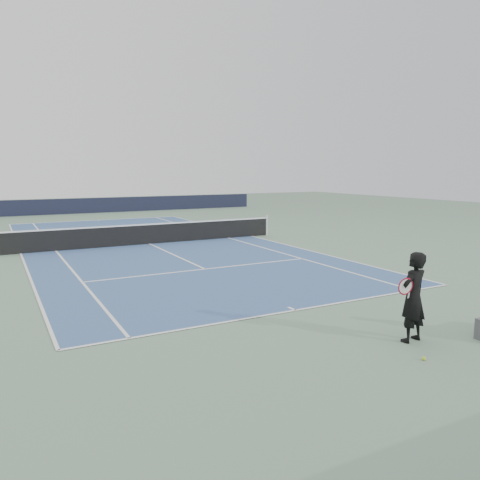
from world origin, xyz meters
name	(u,v)px	position (x,y,z in m)	size (l,w,h in m)	color
ground	(150,244)	(0.00, 0.00, 0.00)	(80.00, 80.00, 0.00)	slate
court_surface	(150,244)	(0.00, 0.00, 0.01)	(10.97, 23.77, 0.01)	#3A598A
tennis_net	(149,233)	(0.00, 0.00, 0.50)	(12.90, 0.10, 1.07)	silver
windscreen_far	(82,206)	(0.00, 17.88, 0.60)	(30.00, 0.25, 1.20)	black
tennis_player	(413,297)	(0.88, -14.68, 0.92)	(0.83, 0.60, 1.83)	black
tennis_ball	(424,358)	(0.32, -15.49, 0.04)	(0.07, 0.07, 0.07)	#B7DD2D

